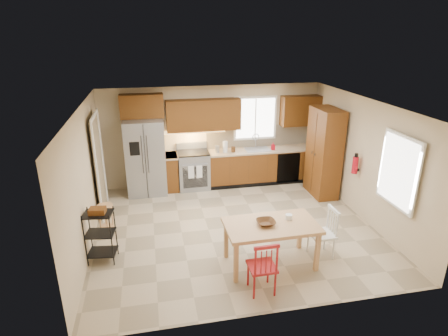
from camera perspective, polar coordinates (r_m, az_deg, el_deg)
floor at (r=7.72m, az=1.59°, el=-8.98°), size 5.50×5.50×0.00m
ceiling at (r=6.84m, az=1.80°, el=9.56°), size 5.50×5.00×0.02m
wall_back at (r=9.51m, az=-1.73°, el=4.99°), size 5.50×0.02×2.50m
wall_front at (r=5.02m, az=8.26°, el=-10.31°), size 5.50×0.02×2.50m
wall_left at (r=7.12m, az=-20.43°, el=-1.83°), size 0.02×5.00×2.50m
wall_right at (r=8.22m, az=20.70°, el=1.10°), size 0.02×5.00×2.50m
refrigerator at (r=9.13m, az=-11.87°, el=1.64°), size 0.92×0.75×1.82m
range_stove at (r=9.39m, az=-4.66°, el=-0.36°), size 0.76×0.63×0.92m
base_cabinet_narrow at (r=9.36m, az=-8.01°, el=-0.62°), size 0.30×0.60×0.90m
base_cabinet_run at (r=9.77m, az=6.10°, el=0.38°), size 2.92×0.60×0.90m
dishwasher at (r=9.70m, az=9.76°, el=0.03°), size 0.60×0.02×0.78m
backsplash at (r=9.81m, az=5.76°, el=4.93°), size 2.92×0.03×0.55m
upper_over_fridge at (r=9.02m, az=-12.43°, el=9.21°), size 1.00×0.35×0.55m
upper_left_block at (r=9.17m, az=-3.13°, el=8.08°), size 1.80×0.35×0.75m
upper_right_block at (r=9.83m, az=11.59°, el=8.55°), size 1.00×0.35×0.75m
window_back at (r=9.63m, az=4.78°, el=7.59°), size 1.12×0.04×1.12m
sink at (r=9.59m, az=5.10°, el=2.61°), size 0.62×0.46×0.16m
undercab_glow at (r=9.20m, az=-4.92°, el=5.54°), size 1.60×0.30×0.01m
soap_bottle at (r=9.57m, az=7.48°, el=3.33°), size 0.09×0.09×0.19m
paper_towel at (r=9.29m, az=0.18°, el=3.26°), size 0.12×0.12×0.28m
canister_steel at (r=9.26m, az=-1.04°, el=2.89°), size 0.11×0.11×0.18m
canister_wood at (r=9.32m, az=1.42°, el=2.87°), size 0.10×0.10×0.14m
pantry at (r=9.12m, az=14.97°, el=2.28°), size 0.50×0.95×2.10m
fire_extinguisher at (r=8.33m, az=19.35°, el=0.42°), size 0.12×0.12×0.36m
window_right at (r=7.23m, az=25.08°, el=-0.45°), size 0.04×1.02×1.32m
doorway at (r=8.38m, az=-18.54°, el=0.27°), size 0.04×0.95×2.10m
dining_table at (r=6.50m, az=7.08°, el=-11.48°), size 1.55×0.89×0.75m
chair_red at (r=5.85m, az=5.79°, el=-14.56°), size 0.43×0.43×0.90m
chair_white at (r=6.83m, az=14.68°, el=-9.59°), size 0.43×0.43×0.90m
table_bowl at (r=6.27m, az=6.39°, el=-8.61°), size 0.32×0.32×0.08m
table_jar at (r=6.47m, az=9.83°, el=-7.54°), size 0.11×0.11×0.13m
bar_stool at (r=7.66m, az=-17.49°, el=-7.58°), size 0.33×0.33×0.63m
utility_cart at (r=6.82m, az=-18.28°, el=-9.81°), size 0.52×0.43×0.95m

